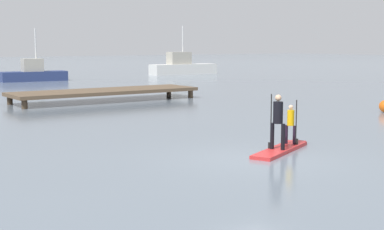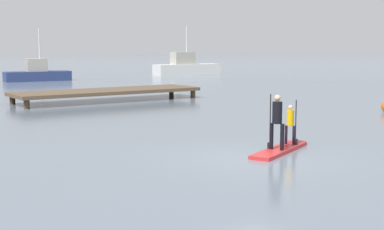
{
  "view_description": "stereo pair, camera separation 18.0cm",
  "coord_description": "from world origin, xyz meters",
  "px_view_note": "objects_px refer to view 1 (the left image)",
  "views": [
    {
      "loc": [
        -9.56,
        -10.92,
        3.06
      ],
      "look_at": [
        0.64,
        3.83,
        0.75
      ],
      "focal_mm": 51.8,
      "sensor_mm": 36.0,
      "label": 1
    },
    {
      "loc": [
        -9.41,
        -11.03,
        3.06
      ],
      "look_at": [
        0.64,
        3.83,
        0.75
      ],
      "focal_mm": 51.8,
      "sensor_mm": 36.0,
      "label": 2
    }
  ],
  "objects_px": {
    "paddler_adult": "(278,118)",
    "motor_boat_small_navy": "(182,67)",
    "paddler_child_solo": "(291,122)",
    "trawler_grey_distant": "(33,74)",
    "paddleboard_near": "(281,149)"
  },
  "relations": [
    {
      "from": "paddler_child_solo",
      "to": "motor_boat_small_navy",
      "type": "height_order",
      "value": "motor_boat_small_navy"
    },
    {
      "from": "trawler_grey_distant",
      "to": "paddler_child_solo",
      "type": "bearing_deg",
      "value": -96.13
    },
    {
      "from": "paddleboard_near",
      "to": "trawler_grey_distant",
      "type": "height_order",
      "value": "trawler_grey_distant"
    },
    {
      "from": "paddleboard_near",
      "to": "paddler_adult",
      "type": "height_order",
      "value": "paddler_adult"
    },
    {
      "from": "paddleboard_near",
      "to": "motor_boat_small_navy",
      "type": "relative_size",
      "value": 0.42
    },
    {
      "from": "motor_boat_small_navy",
      "to": "trawler_grey_distant",
      "type": "bearing_deg",
      "value": -175.41
    },
    {
      "from": "paddleboard_near",
      "to": "paddler_child_solo",
      "type": "relative_size",
      "value": 2.24
    },
    {
      "from": "paddler_adult",
      "to": "motor_boat_small_navy",
      "type": "height_order",
      "value": "motor_boat_small_navy"
    },
    {
      "from": "motor_boat_small_navy",
      "to": "trawler_grey_distant",
      "type": "xyz_separation_m",
      "value": [
        -15.62,
        -1.25,
        -0.15
      ]
    },
    {
      "from": "paddler_adult",
      "to": "motor_boat_small_navy",
      "type": "xyz_separation_m",
      "value": [
        20.13,
        35.06,
        -0.22
      ]
    },
    {
      "from": "trawler_grey_distant",
      "to": "paddler_adult",
      "type": "bearing_deg",
      "value": -97.59
    },
    {
      "from": "paddler_child_solo",
      "to": "motor_boat_small_navy",
      "type": "bearing_deg",
      "value": 61.0
    },
    {
      "from": "motor_boat_small_navy",
      "to": "trawler_grey_distant",
      "type": "distance_m",
      "value": 15.68
    },
    {
      "from": "paddleboard_near",
      "to": "paddler_child_solo",
      "type": "xyz_separation_m",
      "value": [
        0.65,
        0.28,
        0.71
      ]
    },
    {
      "from": "paddler_child_solo",
      "to": "trawler_grey_distant",
      "type": "bearing_deg",
      "value": 83.87
    }
  ]
}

